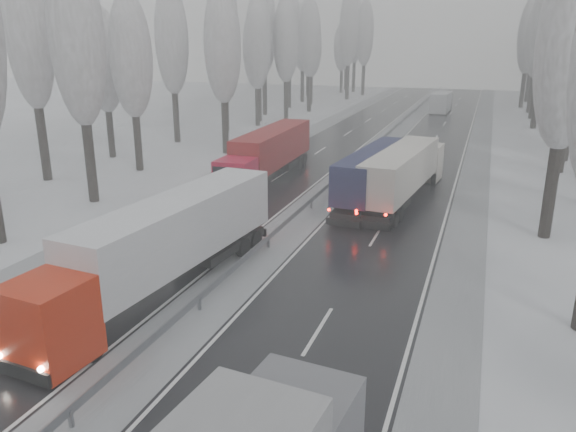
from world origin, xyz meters
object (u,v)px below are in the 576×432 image
Objects in this scene: truck_red_red at (269,152)px; box_truck_distant at (441,102)px; truck_blue_box at (379,170)px; truck_cream_box at (405,170)px; truck_red_white at (165,241)px.

box_truck_distant is at bearing 78.33° from truck_red_red.
truck_red_red is (-9.43, 2.55, 0.16)m from truck_blue_box.
truck_blue_box is 0.97× the size of truck_cream_box.
box_truck_distant is (-2.02, 52.93, -0.68)m from truck_cream_box.
truck_red_white is (-6.13, -18.51, 0.22)m from truck_blue_box.
truck_red_white is at bearing -106.88° from truck_cream_box.
truck_cream_box is 1.81× the size of box_truck_distant.
truck_cream_box is (1.80, 0.14, 0.08)m from truck_blue_box.
truck_blue_box is 0.91× the size of truck_red_white.
truck_blue_box is at bearing -169.30° from truck_cream_box.
truck_cream_box reaches higher than box_truck_distant.
truck_red_red is at bearing 170.04° from truck_blue_box.
truck_blue_box is at bearing -87.41° from box_truck_distant.
truck_red_white is at bearing -103.15° from truck_blue_box.
truck_red_white is 1.03× the size of truck_red_red.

